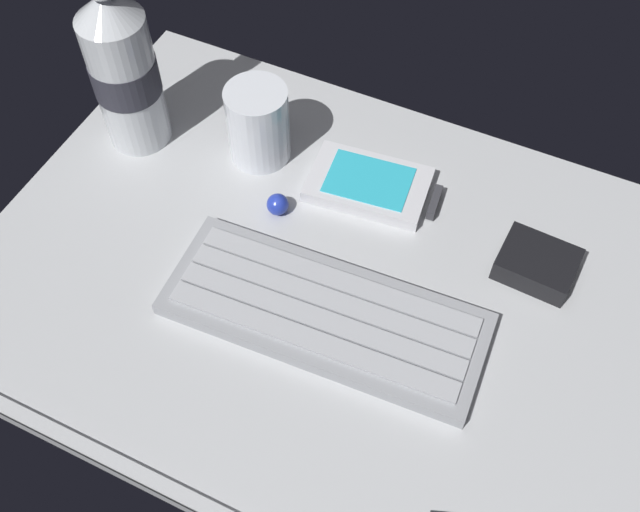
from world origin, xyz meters
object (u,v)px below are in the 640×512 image
at_px(charger_block, 537,264).
at_px(juice_cup, 258,127).
at_px(handheld_device, 374,186).
at_px(water_bottle, 124,70).
at_px(keyboard, 325,313).
at_px(trackball_mouse, 278,204).

bearing_deg(charger_block, juice_cup, 175.73).
xyz_separation_m(handheld_device, juice_cup, (-0.13, -0.00, 0.03)).
bearing_deg(water_bottle, handheld_device, 7.53).
height_order(handheld_device, water_bottle, water_bottle).
height_order(keyboard, trackball_mouse, trackball_mouse).
height_order(water_bottle, trackball_mouse, water_bottle).
bearing_deg(keyboard, water_bottle, 156.12).
xyz_separation_m(juice_cup, charger_block, (0.30, -0.02, -0.03)).
xyz_separation_m(keyboard, handheld_device, (-0.02, 0.16, -0.00)).
distance_m(juice_cup, water_bottle, 0.14).
xyz_separation_m(keyboard, trackball_mouse, (-0.09, 0.09, 0.00)).
distance_m(handheld_device, trackball_mouse, 0.10).
relative_size(water_bottle, trackball_mouse, 9.45).
distance_m(charger_block, trackball_mouse, 0.25).
bearing_deg(keyboard, trackball_mouse, 135.90).
bearing_deg(water_bottle, juice_cup, 13.63).
bearing_deg(water_bottle, trackball_mouse, -9.68).
relative_size(handheld_device, charger_block, 1.91).
height_order(juice_cup, charger_block, juice_cup).
bearing_deg(juice_cup, trackball_mouse, -49.85).
distance_m(handheld_device, juice_cup, 0.13).
bearing_deg(juice_cup, handheld_device, 1.26).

